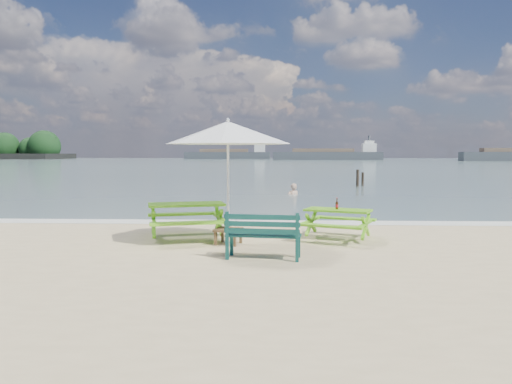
{
  "coord_description": "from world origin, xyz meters",
  "views": [
    {
      "loc": [
        0.4,
        -9.47,
        1.99
      ],
      "look_at": [
        -0.12,
        3.0,
        1.0
      ],
      "focal_mm": 35.0,
      "sensor_mm": 36.0,
      "label": 1
    }
  ],
  "objects_px": {
    "picnic_table_right": "(338,225)",
    "patio_umbrella": "(228,133)",
    "beer_bottle": "(337,205)",
    "side_table": "(228,236)",
    "swimmer": "(293,201)",
    "park_bench": "(263,244)",
    "picnic_table_left": "(187,222)"
  },
  "relations": [
    {
      "from": "picnic_table_left",
      "to": "picnic_table_right",
      "type": "bearing_deg",
      "value": 0.23
    },
    {
      "from": "beer_bottle",
      "to": "side_table",
      "type": "bearing_deg",
      "value": -164.29
    },
    {
      "from": "picnic_table_right",
      "to": "swimmer",
      "type": "bearing_deg",
      "value": 92.75
    },
    {
      "from": "side_table",
      "to": "patio_umbrella",
      "type": "height_order",
      "value": "patio_umbrella"
    },
    {
      "from": "side_table",
      "to": "beer_bottle",
      "type": "distance_m",
      "value": 2.59
    },
    {
      "from": "picnic_table_right",
      "to": "patio_umbrella",
      "type": "bearing_deg",
      "value": -164.17
    },
    {
      "from": "picnic_table_right",
      "to": "park_bench",
      "type": "height_order",
      "value": "park_bench"
    },
    {
      "from": "patio_umbrella",
      "to": "park_bench",
      "type": "bearing_deg",
      "value": -60.74
    },
    {
      "from": "park_bench",
      "to": "side_table",
      "type": "xyz_separation_m",
      "value": [
        -0.8,
        1.43,
        -0.08
      ]
    },
    {
      "from": "beer_bottle",
      "to": "swimmer",
      "type": "distance_m",
      "value": 12.7
    },
    {
      "from": "park_bench",
      "to": "swimmer",
      "type": "height_order",
      "value": "park_bench"
    },
    {
      "from": "picnic_table_left",
      "to": "side_table",
      "type": "bearing_deg",
      "value": -33.36
    },
    {
      "from": "picnic_table_right",
      "to": "park_bench",
      "type": "bearing_deg",
      "value": -127.79
    },
    {
      "from": "park_bench",
      "to": "swimmer",
      "type": "bearing_deg",
      "value": 85.96
    },
    {
      "from": "picnic_table_left",
      "to": "swimmer",
      "type": "relative_size",
      "value": 1.36
    },
    {
      "from": "patio_umbrella",
      "to": "beer_bottle",
      "type": "distance_m",
      "value": 3.0
    },
    {
      "from": "patio_umbrella",
      "to": "swimmer",
      "type": "height_order",
      "value": "patio_umbrella"
    },
    {
      "from": "patio_umbrella",
      "to": "swimmer",
      "type": "distance_m",
      "value": 13.73
    },
    {
      "from": "park_bench",
      "to": "patio_umbrella",
      "type": "xyz_separation_m",
      "value": [
        -0.8,
        1.43,
        2.15
      ]
    },
    {
      "from": "park_bench",
      "to": "patio_umbrella",
      "type": "bearing_deg",
      "value": 119.26
    },
    {
      "from": "picnic_table_right",
      "to": "side_table",
      "type": "bearing_deg",
      "value": -164.17
    },
    {
      "from": "park_bench",
      "to": "patio_umbrella",
      "type": "height_order",
      "value": "patio_umbrella"
    },
    {
      "from": "picnic_table_left",
      "to": "patio_umbrella",
      "type": "bearing_deg",
      "value": -33.36
    },
    {
      "from": "picnic_table_right",
      "to": "side_table",
      "type": "relative_size",
      "value": 3.18
    },
    {
      "from": "beer_bottle",
      "to": "swimmer",
      "type": "height_order",
      "value": "beer_bottle"
    },
    {
      "from": "park_bench",
      "to": "beer_bottle",
      "type": "bearing_deg",
      "value": 52.46
    },
    {
      "from": "picnic_table_left",
      "to": "beer_bottle",
      "type": "height_order",
      "value": "beer_bottle"
    },
    {
      "from": "swimmer",
      "to": "picnic_table_left",
      "type": "bearing_deg",
      "value": -102.81
    },
    {
      "from": "park_bench",
      "to": "swimmer",
      "type": "relative_size",
      "value": 0.85
    },
    {
      "from": "beer_bottle",
      "to": "swimmer",
      "type": "bearing_deg",
      "value": 92.63
    },
    {
      "from": "picnic_table_right",
      "to": "swimmer",
      "type": "relative_size",
      "value": 1.21
    },
    {
      "from": "picnic_table_left",
      "to": "patio_umbrella",
      "type": "xyz_separation_m",
      "value": [
        1.03,
        -0.68,
        2.02
      ]
    }
  ]
}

